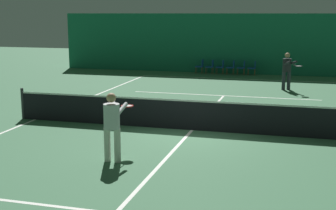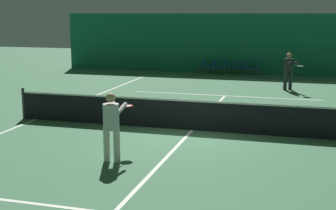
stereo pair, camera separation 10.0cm
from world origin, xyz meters
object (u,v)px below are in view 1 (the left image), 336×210
object	(u,v)px
courtside_chair_1	(211,66)
courtside_chair_3	(232,66)
courtside_chair_5	(253,67)
player_far	(287,68)
courtside_chair_0	(201,65)
courtside_chair_4	(242,67)
courtside_chair_2	(221,66)
player_near	(112,122)
tennis_net	(192,114)

from	to	relation	value
courtside_chair_1	courtside_chair_3	distance (m)	1.25
courtside_chair_1	courtside_chair_5	xyz separation A→B (m)	(2.50, 0.00, 0.00)
player_far	courtside_chair_0	bearing A→B (deg)	-165.33
courtside_chair_4	player_far	bearing A→B (deg)	28.47
courtside_chair_2	courtside_chair_0	bearing A→B (deg)	-90.00
player_near	courtside_chair_4	distance (m)	17.29
player_far	courtside_chair_4	distance (m)	5.61
courtside_chair_3	courtside_chair_5	world-z (taller)	same
courtside_chair_5	player_near	bearing A→B (deg)	-5.86
courtside_chair_2	courtside_chair_4	world-z (taller)	same
tennis_net	courtside_chair_4	bearing A→B (deg)	90.20
courtside_chair_1	courtside_chair_4	world-z (taller)	same
tennis_net	player_far	bearing A→B (deg)	73.46
courtside_chair_4	courtside_chair_5	bearing A→B (deg)	90.00
courtside_chair_0	courtside_chair_5	bearing A→B (deg)	90.00
player_near	player_far	xyz separation A→B (m)	(3.80, 12.34, 0.02)
tennis_net	courtside_chair_2	world-z (taller)	tennis_net
courtside_chair_2	player_far	bearing A→B (deg)	38.54
tennis_net	player_near	world-z (taller)	player_near
player_far	courtside_chair_4	size ratio (longest dim) A/B	2.09
courtside_chair_1	player_near	bearing A→B (deg)	2.41
player_far	courtside_chair_4	xyz separation A→B (m)	(-2.66, 4.91, -0.54)
courtside_chair_0	courtside_chair_2	size ratio (longest dim) A/B	1.00
courtside_chair_0	courtside_chair_4	distance (m)	2.50
player_far	courtside_chair_2	xyz separation A→B (m)	(-3.91, 4.91, -0.54)
player_near	courtside_chair_0	bearing A→B (deg)	5.88
player_near	player_far	size ratio (longest dim) A/B	0.98
courtside_chair_1	courtside_chair_3	world-z (taller)	same
courtside_chair_1	courtside_chair_3	bearing A→B (deg)	90.00
tennis_net	courtside_chair_4	size ratio (longest dim) A/B	14.29
tennis_net	courtside_chair_1	distance (m)	13.83
player_far	courtside_chair_1	size ratio (longest dim) A/B	2.09
courtside_chair_0	courtside_chair_4	world-z (taller)	same
courtside_chair_0	courtside_chair_2	bearing A→B (deg)	90.00
courtside_chair_4	courtside_chair_5	size ratio (longest dim) A/B	1.00
courtside_chair_0	tennis_net	bearing A→B (deg)	10.52
courtside_chair_0	courtside_chair_1	xyz separation A→B (m)	(0.62, 0.00, 0.00)
courtside_chair_0	courtside_chair_3	bearing A→B (deg)	90.00
courtside_chair_2	tennis_net	bearing A→B (deg)	5.40
player_near	courtside_chair_1	bearing A→B (deg)	3.82
player_near	courtside_chair_4	bearing A→B (deg)	-2.39
tennis_net	courtside_chair_5	distance (m)	13.71
tennis_net	courtside_chair_1	xyz separation A→B (m)	(-1.92, 13.70, -0.03)
tennis_net	courtside_chair_0	xyz separation A→B (m)	(-2.54, 13.70, -0.03)
player_far	tennis_net	bearing A→B (deg)	-48.30
tennis_net	courtside_chair_1	size ratio (longest dim) A/B	14.29
courtside_chair_2	courtside_chair_4	xyz separation A→B (m)	(1.25, 0.00, 0.00)
courtside_chair_5	courtside_chair_1	bearing A→B (deg)	-90.00
player_near	courtside_chair_5	distance (m)	17.34
player_far	courtside_chair_5	bearing A→B (deg)	170.79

